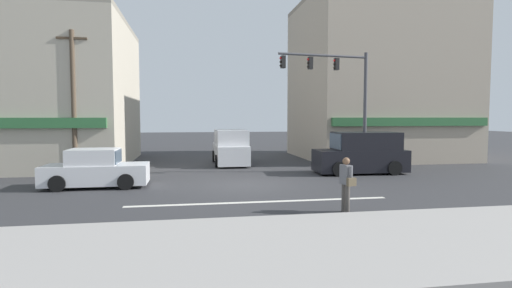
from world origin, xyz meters
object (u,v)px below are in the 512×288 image
utility_pole_near_left (74,101)px  traffic_light_mast (343,89)px  sedan_approaching_near (96,170)px  van_crossing_center (231,148)px  van_crossing_rightbound (362,154)px  pedestrian_foreground_with_bag (346,181)px

utility_pole_near_left → traffic_light_mast: 13.31m
traffic_light_mast → sedan_approaching_near: bearing=-168.7°
van_crossing_center → van_crossing_rightbound: (6.21, -4.99, 0.00)m
utility_pole_near_left → van_crossing_center: bearing=24.1°
pedestrian_foreground_with_bag → traffic_light_mast: bearing=69.0°
utility_pole_near_left → van_crossing_rightbound: utility_pole_near_left is taller
van_crossing_rightbound → pedestrian_foreground_with_bag: (-4.07, -7.85, -0.05)m
van_crossing_center → van_crossing_rightbound: bearing=-38.8°
traffic_light_mast → van_crossing_rightbound: bearing=-18.4°
utility_pole_near_left → van_crossing_center: (7.98, 3.56, -2.66)m
pedestrian_foreground_with_bag → van_crossing_center: bearing=99.5°
traffic_light_mast → van_crossing_center: bearing=138.4°
traffic_light_mast → van_crossing_center: traffic_light_mast is taller
traffic_light_mast → pedestrian_foreground_with_bag: size_ratio=3.71×
traffic_light_mast → van_crossing_rightbound: traffic_light_mast is taller
utility_pole_near_left → van_crossing_center: utility_pole_near_left is taller
van_crossing_rightbound → pedestrian_foreground_with_bag: size_ratio=2.78×
van_crossing_center → van_crossing_rightbound: same height
van_crossing_center → pedestrian_foreground_with_bag: van_crossing_center is taller
utility_pole_near_left → traffic_light_mast: bearing=-4.8°
sedan_approaching_near → utility_pole_near_left: bearing=116.3°
traffic_light_mast → van_crossing_center: 7.78m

